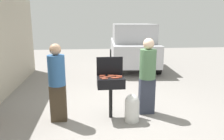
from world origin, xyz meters
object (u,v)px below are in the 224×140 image
at_px(hot_dog_2, 116,78).
at_px(parked_minivan, 132,45).
at_px(hot_dog_13, 103,78).
at_px(person_right, 147,74).
at_px(hot_dog_3, 112,76).
at_px(hot_dog_9, 117,76).
at_px(hot_dog_8, 102,76).
at_px(bbq_grill, 111,84).
at_px(hot_dog_10, 106,77).
at_px(person_left, 57,80).
at_px(hot_dog_4, 114,78).
at_px(hot_dog_12, 103,75).
at_px(hot_dog_1, 111,76).
at_px(hot_dog_5, 119,76).
at_px(hot_dog_11, 119,77).
at_px(hot_dog_6, 111,75).
at_px(propane_tank, 132,107).
at_px(hot_dog_0, 105,79).
at_px(hot_dog_7, 115,75).

xyz_separation_m(hot_dog_2, parked_minivan, (1.48, 5.51, 0.06)).
distance_m(hot_dog_13, person_right, 1.08).
distance_m(hot_dog_3, hot_dog_9, 0.13).
relative_size(hot_dog_8, hot_dog_13, 1.00).
height_order(bbq_grill, hot_dog_10, hot_dog_10).
relative_size(hot_dog_8, person_left, 0.08).
height_order(hot_dog_3, hot_dog_10, same).
relative_size(hot_dog_2, person_right, 0.07).
distance_m(hot_dog_4, person_right, 0.85).
relative_size(hot_dog_12, person_right, 0.07).
relative_size(hot_dog_1, hot_dog_4, 1.00).
distance_m(hot_dog_10, hot_dog_13, 0.11).
relative_size(hot_dog_5, hot_dog_11, 1.00).
xyz_separation_m(hot_dog_4, person_right, (0.82, 0.23, 0.01)).
relative_size(hot_dog_6, hot_dog_12, 1.00).
xyz_separation_m(bbq_grill, person_left, (-1.16, -0.05, 0.13)).
bearing_deg(hot_dog_6, hot_dog_13, -132.21).
bearing_deg(parked_minivan, hot_dog_5, 80.13).
distance_m(hot_dog_3, hot_dog_8, 0.21).
bearing_deg(person_left, hot_dog_2, -3.29).
bearing_deg(hot_dog_5, person_left, -176.74).
relative_size(hot_dog_1, propane_tank, 0.21).
bearing_deg(hot_dog_9, hot_dog_12, 166.31).
relative_size(hot_dog_6, parked_minivan, 0.03).
bearing_deg(hot_dog_3, hot_dog_9, 11.83).
distance_m(hot_dog_0, hot_dog_12, 0.29).
relative_size(hot_dog_8, hot_dog_12, 1.00).
bearing_deg(hot_dog_5, hot_dog_2, -123.47).
bearing_deg(person_right, hot_dog_11, 33.97).
distance_m(hot_dog_0, hot_dog_10, 0.14).
bearing_deg(person_right, parked_minivan, -80.73).
bearing_deg(parked_minivan, propane_tank, 83.23).
height_order(hot_dog_3, hot_dog_11, same).
distance_m(hot_dog_10, hot_dog_12, 0.17).
distance_m(hot_dog_8, propane_tank, 0.95).
bearing_deg(hot_dog_5, hot_dog_7, 139.56).
xyz_separation_m(hot_dog_7, hot_dog_10, (-0.20, -0.12, 0.00)).
xyz_separation_m(hot_dog_3, hot_dog_5, (0.17, -0.01, 0.00)).
relative_size(hot_dog_6, hot_dog_11, 1.00).
xyz_separation_m(hot_dog_0, propane_tank, (0.58, -0.10, -0.64)).
bearing_deg(hot_dog_4, propane_tank, -21.22).
distance_m(hot_dog_9, parked_minivan, 5.52).
relative_size(hot_dog_12, person_left, 0.08).
height_order(hot_dog_1, hot_dog_8, same).
xyz_separation_m(hot_dog_2, hot_dog_13, (-0.28, 0.05, 0.00)).
bearing_deg(hot_dog_11, propane_tank, -32.45).
distance_m(hot_dog_2, hot_dog_7, 0.23).
xyz_separation_m(hot_dog_3, hot_dog_11, (0.15, -0.11, 0.00)).
xyz_separation_m(hot_dog_1, hot_dog_10, (-0.10, -0.08, 0.00)).
height_order(hot_dog_1, hot_dog_2, same).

